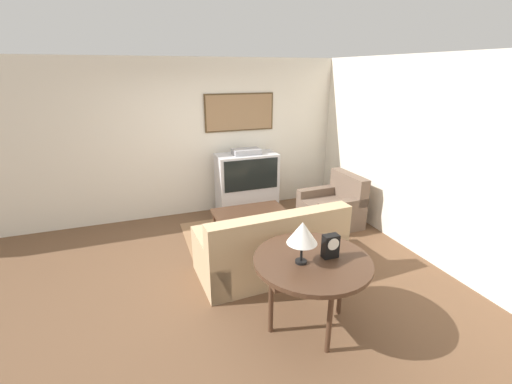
% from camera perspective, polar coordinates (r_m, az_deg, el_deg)
% --- Properties ---
extents(ground_plane, '(12.00, 12.00, 0.00)m').
position_cam_1_polar(ground_plane, '(4.67, -4.00, -12.63)').
color(ground_plane, brown).
extents(wall_back, '(12.00, 0.10, 2.70)m').
position_cam_1_polar(wall_back, '(6.14, -9.81, 8.74)').
color(wall_back, silver).
rests_on(wall_back, ground_plane).
extents(wall_right, '(0.06, 12.00, 2.70)m').
position_cam_1_polar(wall_right, '(5.42, 23.57, 5.85)').
color(wall_right, silver).
rests_on(wall_right, ground_plane).
extents(area_rug, '(1.92, 1.43, 0.01)m').
position_cam_1_polar(area_rug, '(5.56, -1.62, -6.89)').
color(area_rug, '#99704C').
rests_on(area_rug, ground_plane).
extents(tv, '(1.06, 0.52, 1.20)m').
position_cam_1_polar(tv, '(6.13, -1.55, 1.41)').
color(tv, silver).
rests_on(tv, ground_plane).
extents(couch, '(1.86, 0.98, 0.92)m').
position_cam_1_polar(couch, '(4.44, 2.49, -9.62)').
color(couch, tan).
rests_on(couch, ground_plane).
extents(armchair, '(0.88, 0.87, 0.86)m').
position_cam_1_polar(armchair, '(5.94, 12.63, -2.68)').
color(armchair, brown).
rests_on(armchair, ground_plane).
extents(coffee_table, '(1.13, 0.62, 0.41)m').
position_cam_1_polar(coffee_table, '(5.38, -1.01, -3.59)').
color(coffee_table, '#472D1E').
rests_on(coffee_table, ground_plane).
extents(console_table, '(1.14, 1.14, 0.79)m').
position_cam_1_polar(console_table, '(3.42, 9.34, -11.92)').
color(console_table, '#472D1E').
rests_on(console_table, ground_plane).
extents(table_lamp, '(0.28, 0.28, 0.42)m').
position_cam_1_polar(table_lamp, '(3.16, 7.73, -6.83)').
color(table_lamp, black).
rests_on(table_lamp, console_table).
extents(mantel_clock, '(0.15, 0.10, 0.23)m').
position_cam_1_polar(mantel_clock, '(3.39, 12.31, -8.79)').
color(mantel_clock, black).
rests_on(mantel_clock, console_table).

